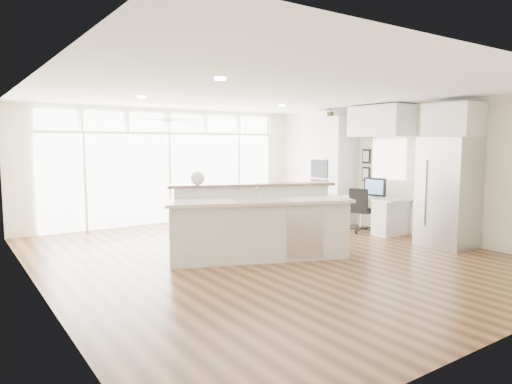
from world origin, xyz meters
TOP-DOWN VIEW (x-y plane):
  - floor at (0.00, 0.00)m, footprint 7.00×8.00m
  - ceiling at (0.00, 0.00)m, footprint 7.00×8.00m
  - wall_back at (0.00, 4.00)m, footprint 7.00×0.04m
  - wall_left at (-3.50, 0.00)m, footprint 0.04×8.00m
  - wall_right at (3.50, 0.00)m, footprint 0.04×8.00m
  - glass_wall at (0.00, 3.94)m, footprint 5.80×0.06m
  - transom_row at (0.00, 3.94)m, footprint 5.90×0.06m
  - desk_window at (3.46, 0.30)m, footprint 0.04×0.85m
  - ceiling_fan at (-0.50, 2.80)m, footprint 1.16×1.16m
  - recessed_lights at (0.00, 0.20)m, footprint 3.40×3.00m
  - oven_cabinet at (3.17, 1.80)m, footprint 0.64×1.20m
  - desk_nook at (3.13, 0.30)m, footprint 0.72×1.30m
  - upper_cabinets at (3.17, 0.30)m, footprint 0.64×1.30m
  - refrigerator at (3.11, -1.35)m, footprint 0.76×0.90m
  - fridge_cabinet at (3.17, -1.35)m, footprint 0.64×0.90m
  - framed_photos at (3.46, 0.92)m, footprint 0.06×0.22m
  - kitchen_island at (-0.22, -0.10)m, footprint 3.23×2.19m
  - rug at (1.74, 0.85)m, footprint 0.98×0.79m
  - office_chair at (2.87, 0.50)m, footprint 0.63×0.61m
  - fishbowl at (-0.95, 0.63)m, footprint 0.29×0.29m
  - monitor at (3.05, 0.30)m, footprint 0.16×0.52m
  - keyboard at (2.88, 0.30)m, footprint 0.14×0.33m
  - potted_plant at (3.17, 1.80)m, footprint 0.27×0.30m

SIDE VIEW (x-z plane):
  - floor at x=0.00m, z-range -0.02..0.00m
  - rug at x=1.74m, z-range 0.00..0.01m
  - desk_nook at x=3.13m, z-range 0.00..0.76m
  - office_chair at x=2.87m, z-range 0.00..0.94m
  - kitchen_island at x=-0.22m, z-range 0.00..1.20m
  - keyboard at x=2.88m, z-range 0.76..0.78m
  - monitor at x=3.05m, z-range 0.76..1.19m
  - refrigerator at x=3.11m, z-range 0.00..2.00m
  - glass_wall at x=0.00m, z-range 0.01..2.09m
  - oven_cabinet at x=3.17m, z-range 0.00..2.50m
  - fishbowl at x=-0.95m, z-range 1.20..1.43m
  - wall_back at x=0.00m, z-range 0.00..2.70m
  - wall_left at x=-3.50m, z-range 0.00..2.70m
  - wall_right at x=3.50m, z-range 0.00..2.70m
  - framed_photos at x=3.46m, z-range 1.00..1.80m
  - desk_window at x=3.46m, z-range 1.12..1.98m
  - fridge_cabinet at x=3.17m, z-range 2.00..2.60m
  - upper_cabinets at x=3.17m, z-range 2.03..2.67m
  - transom_row at x=0.00m, z-range 2.18..2.58m
  - ceiling_fan at x=-0.50m, z-range 2.32..2.64m
  - potted_plant at x=3.17m, z-range 2.50..2.72m
  - recessed_lights at x=0.00m, z-range 2.67..2.69m
  - ceiling at x=0.00m, z-range 2.69..2.71m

